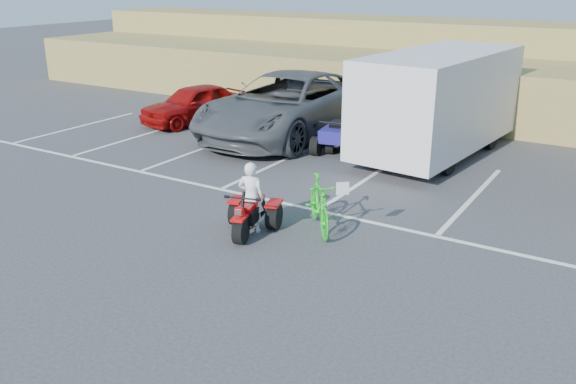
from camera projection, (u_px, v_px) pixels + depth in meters
The scene contains 11 objects.
ground at pixel (257, 250), 11.54m from camera, with size 100.00×100.00×0.00m, color #363638.
parking_stripes at pixel (384, 196), 14.38m from camera, with size 28.00×5.16×0.01m.
grass_embankment at pixel (482, 71), 23.48m from camera, with size 40.00×8.50×3.10m.
red_trike_atv at pixel (249, 234), 12.28m from camera, with size 1.06×1.42×0.92m, color #B80A0B, non-canonical shape.
rider at pixel (251, 197), 12.17m from camera, with size 0.53×0.35×1.46m, color white.
green_dirt_bike at pixel (319, 204), 12.30m from camera, with size 0.52×1.84×1.11m, color #14BF19.
grey_pickup at pixel (286, 105), 19.42m from camera, with size 3.30×7.16×1.99m, color #46494D.
red_car at pixel (194, 104), 21.27m from camera, with size 1.57×3.91×1.33m, color #8B0907.
cargo_trailer at pixel (439, 100), 17.18m from camera, with size 3.11×6.47×2.92m.
quad_atv_blue at pixel (337, 152), 17.88m from camera, with size 1.19×1.60×1.04m, color navy, non-canonical shape.
quad_atv_green at pixel (345, 150), 18.13m from camera, with size 1.08×1.45×0.95m, color #155C17, non-canonical shape.
Camera 1 is at (6.00, -8.63, 4.93)m, focal length 38.00 mm.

